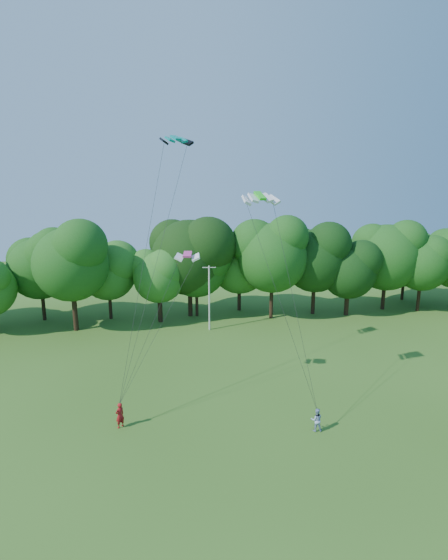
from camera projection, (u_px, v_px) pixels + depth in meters
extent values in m
cylinder|color=beige|center=(209.00, 298.00, 49.07)|extent=(0.19, 0.19, 7.45)
cube|color=beige|center=(209.00, 267.00, 48.27)|extent=(1.49, 0.23, 0.08)
imported|color=maroon|center=(120.00, 415.00, 30.04)|extent=(0.79, 0.77, 1.83)
imported|color=#93A7CC|center=(316.00, 420.00, 29.65)|extent=(0.90, 0.75, 1.64)
cube|color=#04837A|center=(176.00, 138.00, 34.32)|extent=(2.78, 2.04, 0.50)
cube|color=#26CD1E|center=(260.00, 196.00, 30.53)|extent=(2.76, 1.66, 0.62)
cube|color=#C53689|center=(188.00, 254.00, 32.48)|extent=(1.98, 1.22, 0.39)
cylinder|color=black|center=(190.00, 296.00, 54.43)|extent=(0.48, 0.48, 5.09)
ellipsoid|color=black|center=(189.00, 243.00, 52.93)|extent=(10.19, 10.19, 11.11)
cylinder|color=#362115|center=(403.00, 287.00, 61.97)|extent=(0.43, 0.43, 3.71)
ellipsoid|color=#215B1B|center=(406.00, 253.00, 60.87)|extent=(7.43, 7.43, 8.10)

